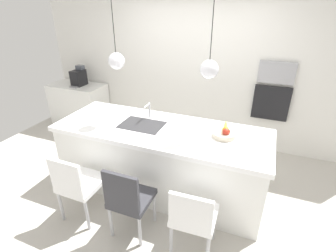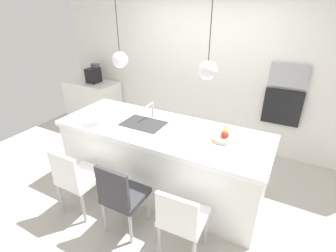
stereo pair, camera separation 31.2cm
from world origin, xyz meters
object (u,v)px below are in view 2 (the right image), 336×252
oven (282,107)px  chair_far (182,218)px  fruit_bowl (224,136)px  microwave (289,76)px  chair_near (77,177)px  chair_middle (122,195)px  coffee_machine (93,75)px

oven → chair_far: size_ratio=0.66×
fruit_bowl → chair_far: (-0.09, -0.92, -0.48)m
oven → chair_far: oven is taller
microwave → chair_near: (-1.94, -2.44, -0.89)m
microwave → chair_middle: 2.90m
chair_far → coffee_machine: bearing=144.7°
coffee_machine → oven: 3.61m
microwave → oven: 0.50m
coffee_machine → chair_near: bearing=-52.5°
coffee_machine → oven: bearing=4.7°
fruit_bowl → coffee_machine: coffee_machine is taller
coffee_machine → microwave: bearing=4.7°
chair_near → chair_far: 1.37m
oven → chair_far: 2.53m
fruit_bowl → microwave: 1.64m
oven → chair_middle: bearing=-117.8°
coffee_machine → chair_far: 3.73m
chair_far → microwave: bearing=76.6°
chair_middle → chair_near: bearing=-179.9°
microwave → chair_near: bearing=-128.6°
chair_middle → chair_far: 0.71m
microwave → chair_far: (-0.58, -2.43, -0.89)m
coffee_machine → chair_far: bearing=-35.3°
microwave → chair_middle: microwave is taller
fruit_bowl → chair_middle: 1.31m
fruit_bowl → oven: oven is taller
chair_near → chair_middle: 0.66m
fruit_bowl → microwave: (0.49, 1.51, 0.42)m
chair_middle → microwave: bearing=62.2°
fruit_bowl → chair_far: size_ratio=0.33×
chair_middle → chair_far: chair_middle is taller
microwave → oven: microwave is taller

